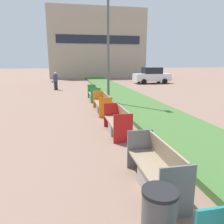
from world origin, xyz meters
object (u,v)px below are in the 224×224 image
at_px(bench_orange_frame, 103,105).
at_px(pedestrian_walking, 56,81).
at_px(street_lamp_post, 108,24).
at_px(bench_green_frame, 94,95).
at_px(bench_grey_frame, 156,171).
at_px(litter_bin, 159,220).
at_px(bench_red_frame, 118,124).
at_px(parked_car_distant, 152,76).

distance_m(bench_orange_frame, pedestrian_walking, 10.13).
bearing_deg(street_lamp_post, bench_green_frame, 108.02).
bearing_deg(bench_grey_frame, street_lamp_post, 85.96).
bearing_deg(litter_bin, bench_red_frame, 83.62).
bearing_deg(pedestrian_walking, bench_grey_frame, -80.52).
xyz_separation_m(bench_green_frame, parked_car_distant, (7.98, 10.12, 0.54)).
relative_size(bench_green_frame, litter_bin, 2.37).
distance_m(street_lamp_post, pedestrian_walking, 9.50).
distance_m(bench_grey_frame, parked_car_distant, 22.20).
height_order(bench_grey_frame, bench_green_frame, same).
bearing_deg(street_lamp_post, litter_bin, -96.56).
xyz_separation_m(litter_bin, street_lamp_post, (1.17, 10.13, 4.06)).
bearing_deg(bench_red_frame, bench_orange_frame, 89.90).
xyz_separation_m(bench_red_frame, bench_orange_frame, (0.01, 3.52, 0.02)).
bearing_deg(bench_green_frame, bench_orange_frame, -89.95).
height_order(bench_grey_frame, pedestrian_walking, pedestrian_walking).
bearing_deg(bench_orange_frame, parked_car_distant, 59.77).
bearing_deg(bench_green_frame, bench_grey_frame, -90.02).
xyz_separation_m(bench_green_frame, litter_bin, (-0.55, -12.01, 0.08)).
bearing_deg(street_lamp_post, bench_red_frame, -96.73).
height_order(bench_orange_frame, bench_green_frame, same).
bearing_deg(bench_orange_frame, street_lamp_post, 70.12).
distance_m(bench_green_frame, street_lamp_post, 4.60).
height_order(bench_grey_frame, bench_red_frame, same).
bearing_deg(bench_green_frame, bench_red_frame, -90.02).
bearing_deg(bench_grey_frame, pedestrian_walking, 99.48).
xyz_separation_m(litter_bin, parked_car_distant, (8.53, 22.14, 0.46)).
relative_size(litter_bin, pedestrian_walking, 0.57).
height_order(bench_red_frame, parked_car_distant, parked_car_distant).
relative_size(litter_bin, street_lamp_post, 0.11).
bearing_deg(parked_car_distant, bench_red_frame, -115.91).
bearing_deg(pedestrian_walking, litter_bin, -82.96).
relative_size(bench_red_frame, litter_bin, 2.11).
relative_size(bench_red_frame, bench_green_frame, 0.89).
relative_size(bench_grey_frame, bench_orange_frame, 0.79).
bearing_deg(litter_bin, bench_grey_frame, 68.85).
bearing_deg(parked_car_distant, bench_green_frame, -129.27).
height_order(street_lamp_post, parked_car_distant, street_lamp_post).
relative_size(bench_grey_frame, parked_car_distant, 0.45).
bearing_deg(bench_orange_frame, bench_green_frame, 90.05).
height_order(bench_orange_frame, street_lamp_post, street_lamp_post).
xyz_separation_m(bench_orange_frame, litter_bin, (-0.56, -8.45, 0.08)).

